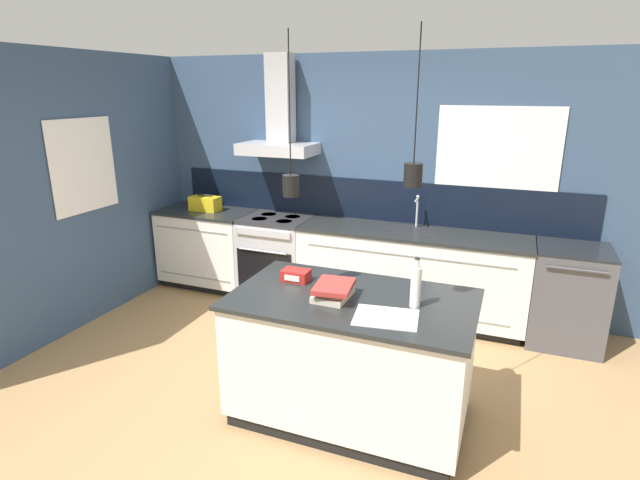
# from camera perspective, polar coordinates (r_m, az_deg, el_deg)

# --- Properties ---
(ground_plane) EXTENTS (16.00, 16.00, 0.00)m
(ground_plane) POSITION_cam_1_polar(r_m,az_deg,el_deg) (4.03, -3.36, -17.12)
(ground_plane) COLOR #A87F51
(ground_plane) RESTS_ON ground
(wall_back) EXTENTS (5.60, 2.21, 2.60)m
(wall_back) POSITION_cam_1_polar(r_m,az_deg,el_deg) (5.31, 4.98, 7.14)
(wall_back) COLOR #354C6B
(wall_back) RESTS_ON ground_plane
(wall_left) EXTENTS (0.08, 3.80, 2.60)m
(wall_left) POSITION_cam_1_polar(r_m,az_deg,el_deg) (5.44, -24.29, 5.41)
(wall_left) COLOR #354C6B
(wall_left) RESTS_ON ground_plane
(counter_run_left) EXTENTS (1.07, 0.64, 0.91)m
(counter_run_left) POSITION_cam_1_polar(r_m,az_deg,el_deg) (6.00, -12.59, -0.84)
(counter_run_left) COLOR black
(counter_run_left) RESTS_ON ground_plane
(counter_run_sink) EXTENTS (2.26, 0.64, 1.24)m
(counter_run_sink) POSITION_cam_1_polar(r_m,az_deg,el_deg) (5.11, 10.27, -3.86)
(counter_run_sink) COLOR black
(counter_run_sink) RESTS_ON ground_plane
(oven_range) EXTENTS (0.73, 0.66, 0.91)m
(oven_range) POSITION_cam_1_polar(r_m,az_deg,el_deg) (5.56, -4.93, -1.98)
(oven_range) COLOR #B5B5BA
(oven_range) RESTS_ON ground_plane
(dishwasher) EXTENTS (0.63, 0.65, 0.91)m
(dishwasher) POSITION_cam_1_polar(r_m,az_deg,el_deg) (5.06, 26.44, -5.72)
(dishwasher) COLOR #4C4C51
(dishwasher) RESTS_ON ground_plane
(kitchen_island) EXTENTS (1.63, 0.96, 0.91)m
(kitchen_island) POSITION_cam_1_polar(r_m,az_deg,el_deg) (3.58, 3.59, -13.19)
(kitchen_island) COLOR black
(kitchen_island) RESTS_ON ground_plane
(bottle_on_island) EXTENTS (0.07, 0.07, 0.33)m
(bottle_on_island) POSITION_cam_1_polar(r_m,az_deg,el_deg) (3.23, 10.89, -5.21)
(bottle_on_island) COLOR silver
(bottle_on_island) RESTS_ON kitchen_island
(book_stack) EXTENTS (0.27, 0.33, 0.10)m
(book_stack) POSITION_cam_1_polar(r_m,az_deg,el_deg) (3.34, 1.56, -5.80)
(book_stack) COLOR beige
(book_stack) RESTS_ON kitchen_island
(red_supply_box) EXTENTS (0.20, 0.14, 0.08)m
(red_supply_box) POSITION_cam_1_polar(r_m,az_deg,el_deg) (3.64, -2.78, -4.05)
(red_supply_box) COLOR red
(red_supply_box) RESTS_ON kitchen_island
(paper_pile) EXTENTS (0.43, 0.35, 0.01)m
(paper_pile) POSITION_cam_1_polar(r_m,az_deg,el_deg) (3.11, 7.55, -8.76)
(paper_pile) COLOR silver
(paper_pile) RESTS_ON kitchen_island
(yellow_toolbox) EXTENTS (0.34, 0.18, 0.19)m
(yellow_toolbox) POSITION_cam_1_polar(r_m,az_deg,el_deg) (5.87, -12.99, 4.09)
(yellow_toolbox) COLOR gold
(yellow_toolbox) RESTS_ON counter_run_left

